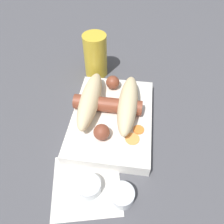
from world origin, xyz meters
The scene contains 9 objects.
ground_plane centered at (0.00, 0.00, 0.00)m, with size 3.00×3.00×0.00m, color #4C4C51.
food_tray centered at (0.00, 0.00, 0.02)m, with size 0.26×0.19×0.03m.
bread_roll centered at (0.02, 0.01, 0.06)m, with size 0.19×0.14×0.05m.
sausage centered at (0.01, 0.01, 0.05)m, with size 0.20×0.16×0.04m.
pickled_veggies centered at (-0.05, -0.06, 0.03)m, with size 0.06×0.05×0.00m.
napkin centered at (-0.16, 0.03, 0.00)m, with size 0.16×0.16×0.00m.
condiment_cup_near centered at (-0.17, 0.02, 0.01)m, with size 0.05×0.05×0.03m.
condiment_cup_far centered at (-0.18, -0.04, 0.01)m, with size 0.05×0.05×0.03m.
drink_glass centered at (0.19, 0.07, 0.06)m, with size 0.07×0.07×0.13m.
Camera 1 is at (-0.33, -0.05, 0.43)m, focal length 35.00 mm.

